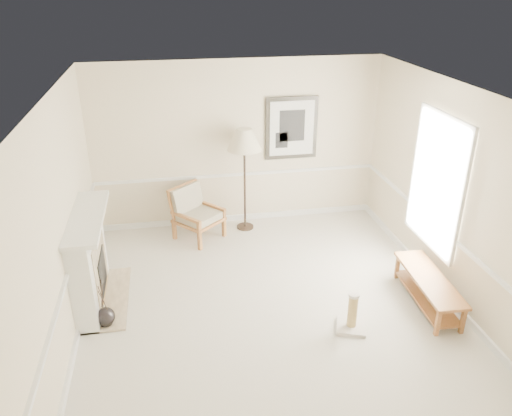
{
  "coord_description": "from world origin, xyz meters",
  "views": [
    {
      "loc": [
        -1.19,
        -5.46,
        4.12
      ],
      "look_at": [
        -0.05,
        0.7,
        1.18
      ],
      "focal_mm": 35.0,
      "sensor_mm": 36.0,
      "label": 1
    }
  ],
  "objects_px": {
    "floor_vase": "(105,317)",
    "floor_lamp": "(244,142)",
    "bench": "(428,286)",
    "scratching_post": "(352,317)",
    "armchair": "(194,210)"
  },
  "relations": [
    {
      "from": "armchair",
      "to": "bench",
      "type": "height_order",
      "value": "armchair"
    },
    {
      "from": "floor_vase",
      "to": "floor_lamp",
      "type": "distance_m",
      "value": 3.58
    },
    {
      "from": "floor_vase",
      "to": "scratching_post",
      "type": "xyz_separation_m",
      "value": [
        3.1,
        -0.62,
        0.03
      ]
    },
    {
      "from": "bench",
      "to": "floor_vase",
      "type": "bearing_deg",
      "value": 176.05
    },
    {
      "from": "floor_lamp",
      "to": "floor_vase",
      "type": "bearing_deg",
      "value": -132.72
    },
    {
      "from": "bench",
      "to": "scratching_post",
      "type": "distance_m",
      "value": 1.25
    },
    {
      "from": "floor_vase",
      "to": "scratching_post",
      "type": "distance_m",
      "value": 3.16
    },
    {
      "from": "floor_lamp",
      "to": "scratching_post",
      "type": "xyz_separation_m",
      "value": [
        0.88,
        -3.02,
        -1.43
      ]
    },
    {
      "from": "floor_vase",
      "to": "bench",
      "type": "xyz_separation_m",
      "value": [
        4.3,
        -0.3,
        0.15
      ]
    },
    {
      "from": "floor_lamp",
      "to": "scratching_post",
      "type": "height_order",
      "value": "floor_lamp"
    },
    {
      "from": "scratching_post",
      "to": "bench",
      "type": "bearing_deg",
      "value": 15.11
    },
    {
      "from": "floor_vase",
      "to": "scratching_post",
      "type": "relative_size",
      "value": 1.37
    },
    {
      "from": "armchair",
      "to": "floor_lamp",
      "type": "relative_size",
      "value": 0.54
    },
    {
      "from": "floor_vase",
      "to": "bench",
      "type": "bearing_deg",
      "value": -3.95
    },
    {
      "from": "floor_vase",
      "to": "floor_lamp",
      "type": "height_order",
      "value": "floor_lamp"
    }
  ]
}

